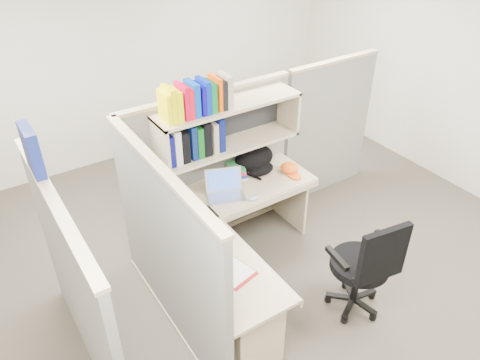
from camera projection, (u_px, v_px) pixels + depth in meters
ground at (261, 282)px, 4.46m from camera, size 6.00×6.00×0.00m
room_shell at (266, 131)px, 3.57m from camera, size 6.00×6.00×6.00m
cubicle at (199, 194)px, 4.11m from camera, size 3.79×1.84×1.95m
desk at (242, 286)px, 3.84m from camera, size 1.74×1.75×0.73m
laptop at (226, 186)px, 4.30m from camera, size 0.45×0.45×0.25m
backpack at (257, 160)px, 4.69m from camera, size 0.44×0.35×0.25m
orange_cap at (289, 168)px, 4.72m from camera, size 0.21×0.23×0.10m
snack_canister at (215, 251)px, 3.67m from camera, size 0.11×0.11×0.11m
tissue_box at (207, 287)px, 3.30m from camera, size 0.14×0.14×0.20m
mouse at (253, 198)px, 4.33m from camera, size 0.11×0.09×0.04m
paper_cup at (224, 182)px, 4.50m from camera, size 0.08×0.08×0.09m
book_stack at (235, 170)px, 4.65m from camera, size 0.24×0.29×0.12m
loose_paper at (230, 269)px, 3.58m from camera, size 0.30×0.36×0.00m
task_chair at (361, 279)px, 3.98m from camera, size 0.58×0.54×1.06m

